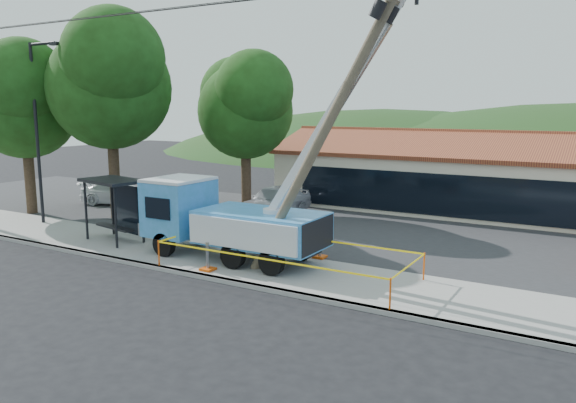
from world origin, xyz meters
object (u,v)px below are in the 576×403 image
(bus_shelter, at_px, (117,195))
(car_white, at_px, (120,206))
(leaning_pole, at_px, (329,123))
(utility_truck, at_px, (228,217))
(car_silver, at_px, (275,218))

(bus_shelter, xyz_separation_m, car_white, (-7.13, 6.74, -2.15))
(bus_shelter, bearing_deg, leaning_pole, 7.95)
(leaning_pole, bearing_deg, car_white, 157.48)
(leaning_pole, height_order, bus_shelter, leaning_pole)
(bus_shelter, height_order, car_white, bus_shelter)
(utility_truck, xyz_separation_m, car_silver, (-3.03, 8.27, -1.79))
(leaning_pole, distance_m, car_silver, 12.96)
(car_silver, bearing_deg, utility_truck, -65.06)
(utility_truck, height_order, bus_shelter, utility_truck)
(leaning_pole, bearing_deg, utility_truck, 171.59)
(car_white, bearing_deg, utility_truck, -134.96)
(utility_truck, height_order, car_silver, utility_truck)
(leaning_pole, bearing_deg, bus_shelter, 176.90)
(utility_truck, relative_size, car_white, 2.32)
(car_white, bearing_deg, bus_shelter, -151.39)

